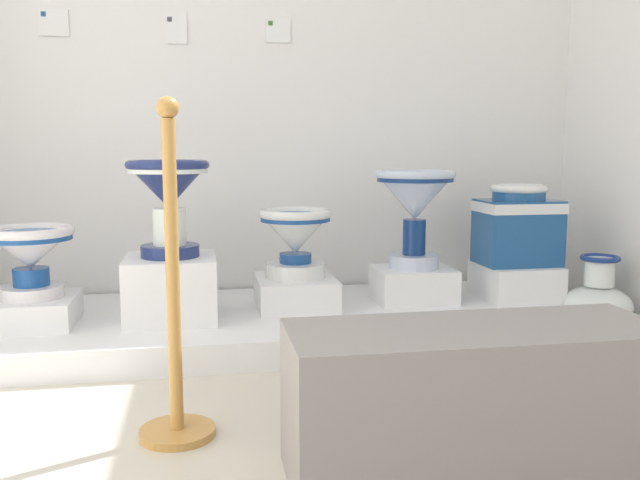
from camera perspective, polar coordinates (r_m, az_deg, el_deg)
wall_back at (r=3.63m, az=-3.30°, el=17.78°), size 3.41×0.06×2.98m
display_platform at (r=3.12m, az=-1.86°, el=-7.00°), size 2.80×1.01×0.12m
plinth_block_rightmost at (r=3.07m, az=-23.28°, el=-5.59°), size 0.35×0.36×0.12m
antique_toilet_rightmost at (r=3.03m, az=-23.54°, el=-0.84°), size 0.36×0.36×0.30m
plinth_block_leftmost at (r=2.98m, az=-12.58°, el=-4.01°), size 0.39×0.39×0.28m
antique_toilet_leftmost at (r=2.92m, az=-12.82°, el=4.12°), size 0.35×0.35×0.41m
plinth_block_slender_white at (r=3.14m, az=-2.09°, el=-4.46°), size 0.36×0.39×0.14m
antique_toilet_slender_white at (r=3.10m, az=-2.12°, el=0.39°), size 0.34×0.34×0.32m
plinth_block_squat_floral at (r=3.29m, az=7.96°, el=-3.77°), size 0.37×0.30×0.16m
antique_toilet_squat_floral at (r=3.24m, az=8.10°, el=3.47°), size 0.38×0.38×0.47m
plinth_block_pale_glazed at (r=3.47m, az=16.33°, el=-3.36°), size 0.35×0.38×0.17m
antique_toilet_pale_glazed at (r=3.43m, az=16.52°, el=1.38°), size 0.38×0.28×0.39m
info_placard_first at (r=3.62m, az=-21.80°, el=16.87°), size 0.14×0.01×0.13m
info_placard_second at (r=3.56m, az=-12.17°, el=17.24°), size 0.10×0.01×0.15m
info_placard_third at (r=3.58m, az=-3.60°, el=17.42°), size 0.12×0.01×0.12m
decorative_vase_corner at (r=3.43m, az=22.63°, el=-4.81°), size 0.32×0.32×0.36m
stanchion_post_near_left at (r=2.03m, az=-12.33°, el=-7.47°), size 0.23×0.23×1.00m
museum_bench at (r=1.85m, az=13.07°, el=-13.21°), size 0.99×0.36×0.40m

